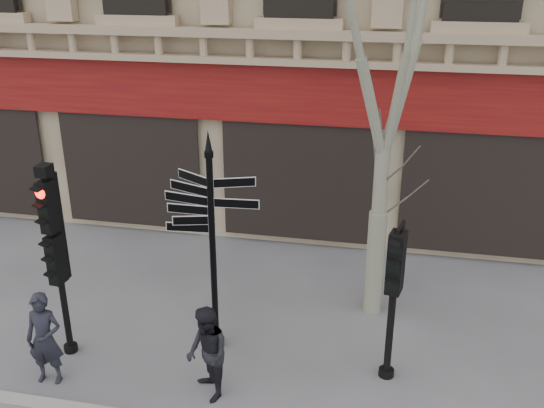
{
  "coord_description": "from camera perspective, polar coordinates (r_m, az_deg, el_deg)",
  "views": [
    {
      "loc": [
        2.02,
        -7.82,
        6.32
      ],
      "look_at": [
        0.3,
        0.6,
        2.79
      ],
      "focal_mm": 40.0,
      "sensor_mm": 36.0,
      "label": 1
    }
  ],
  "objects": [
    {
      "name": "pedestrian_b",
      "position": [
        9.44,
        -6.12,
        -13.87
      ],
      "size": [
        0.91,
        0.94,
        1.53
      ],
      "primitive_type": "imported",
      "rotation": [
        0.0,
        0.0,
        -0.95
      ],
      "color": "black",
      "rests_on": "ground"
    },
    {
      "name": "pedestrian_a",
      "position": [
        10.31,
        -20.61,
        -11.79
      ],
      "size": [
        0.61,
        0.44,
        1.57
      ],
      "primitive_type": "imported",
      "rotation": [
        0.0,
        0.0,
        0.12
      ],
      "color": "black",
      "rests_on": "ground"
    },
    {
      "name": "traffic_signal_main",
      "position": [
        10.27,
        -19.79,
        -3.12
      ],
      "size": [
        0.4,
        0.3,
        3.39
      ],
      "rotation": [
        0.0,
        0.0,
        -0.09
      ],
      "color": "black",
      "rests_on": "ground"
    },
    {
      "name": "traffic_signal_secondary",
      "position": [
        9.41,
        11.46,
        -6.85
      ],
      "size": [
        0.49,
        0.4,
        2.58
      ],
      "rotation": [
        0.0,
        0.0,
        -0.22
      ],
      "color": "black",
      "rests_on": "ground"
    },
    {
      "name": "ground",
      "position": [
        10.25,
        -2.39,
        -15.75
      ],
      "size": [
        80.0,
        80.0,
        0.0
      ],
      "primitive_type": "plane",
      "color": "#58585D",
      "rests_on": "ground"
    },
    {
      "name": "fingerpost",
      "position": [
        9.67,
        -5.76,
        -0.33
      ],
      "size": [
        1.78,
        1.78,
        3.89
      ],
      "rotation": [
        0.0,
        0.0,
        -0.1
      ],
      "color": "black",
      "rests_on": "ground"
    },
    {
      "name": "plane_tree",
      "position": [
        10.22,
        11.37,
        17.64
      ],
      "size": [
        2.98,
        2.98,
        7.92
      ],
      "color": "gray",
      "rests_on": "ground"
    }
  ]
}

